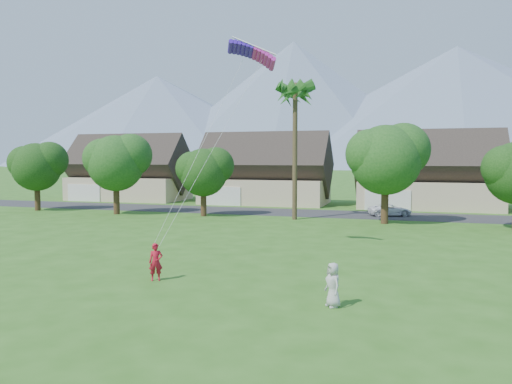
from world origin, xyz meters
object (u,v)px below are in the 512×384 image
at_px(parafoil_kite, 253,52).
at_px(parked_car, 390,210).
at_px(kite_flyer, 156,262).
at_px(watcher, 333,285).

bearing_deg(parafoil_kite, parked_car, 59.33).
xyz_separation_m(kite_flyer, parked_car, (9.37, 29.53, -0.29)).
height_order(kite_flyer, parked_car, kite_flyer).
distance_m(watcher, parked_car, 31.19).
distance_m(watcher, parafoil_kite, 15.17).
xyz_separation_m(kite_flyer, parafoil_kite, (2.45, 7.18, 10.79)).
bearing_deg(parked_car, watcher, 158.29).
distance_m(parked_car, parafoil_kite, 25.89).
distance_m(kite_flyer, parked_car, 30.99).
bearing_deg(kite_flyer, parafoil_kite, 41.97).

